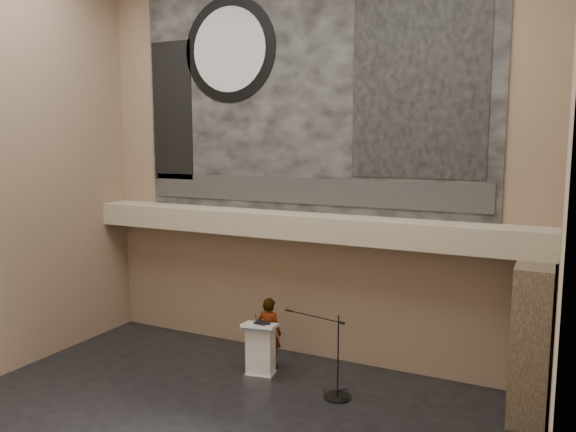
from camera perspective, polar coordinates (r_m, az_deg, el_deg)
The scene contains 17 objects.
wall_back at distance 12.01m, azimuth 1.69°, elevation 5.44°, with size 10.00×0.02×8.50m, color #8C7359.
wall_right at distance 6.94m, azimuth 26.36°, elevation 2.87°, with size 0.02×8.00×8.50m, color #8C7359.
soffit at distance 11.77m, azimuth 0.86°, elevation -0.97°, with size 10.00×0.80×0.50m, color tan.
sprinkler_left at distance 12.54m, azimuth -5.87°, elevation -1.76°, with size 0.04×0.04×0.06m, color #B2893D.
sprinkler_right at distance 11.11m, azimuth 9.65°, elevation -3.08°, with size 0.04×0.04×0.06m, color #B2893D.
banner at distance 12.01m, azimuth 1.66°, elevation 12.36°, with size 8.00×0.05×5.00m, color black.
banner_text_strip at distance 11.99m, azimuth 1.54°, elevation 2.56°, with size 7.76×0.02×0.55m, color #2A2A2A.
banner_clock_rim at distance 12.94m, azimuth -5.99°, elevation 16.46°, with size 2.30×2.30×0.02m, color black.
banner_clock_face at distance 12.92m, azimuth -6.03°, elevation 16.47°, with size 1.84×1.84×0.02m, color silver.
banner_building_print at distance 11.20m, azimuth 13.12°, elevation 13.01°, with size 2.60×0.02×3.60m, color black.
banner_brick_print at distance 13.72m, azimuth -11.67°, elevation 10.39°, with size 1.10×0.02×3.20m, color black.
stone_pier at distance 10.63m, azimuth 23.48°, elevation -11.49°, with size 0.60×1.40×2.70m, color #453A2A.
lectern at distance 11.58m, azimuth -2.81°, elevation -13.43°, with size 0.74×0.58×1.13m.
binder at distance 11.36m, azimuth -2.66°, elevation -10.83°, with size 0.28×0.22×0.04m, color black.
papers at distance 11.42m, azimuth -3.13°, elevation -10.81°, with size 0.20×0.27×0.01m, color white.
speaker_person at distance 11.93m, azimuth -1.92°, elevation -11.77°, with size 0.55×0.36×1.50m, color silver.
mic_stand at distance 10.88m, azimuth 4.87°, elevation -16.73°, with size 1.45×0.52×1.58m.
Camera 1 is at (4.97, -6.92, 4.75)m, focal length 35.00 mm.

